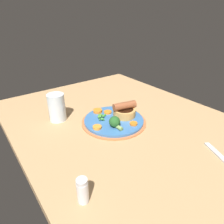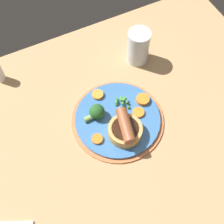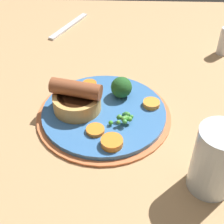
{
  "view_description": "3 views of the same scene",
  "coord_description": "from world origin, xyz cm",
  "px_view_note": "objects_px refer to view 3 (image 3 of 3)",
  "views": [
    {
      "loc": [
        50.93,
        -45.55,
        43.55
      ],
      "look_at": [
        -5.54,
        -3.22,
        6.87
      ],
      "focal_mm": 32.0,
      "sensor_mm": 36.0,
      "label": 1
    },
    {
      "loc": [
        15.6,
        32.72,
        79.56
      ],
      "look_at": [
        -3.05,
        -5.08,
        5.89
      ],
      "focal_mm": 50.0,
      "sensor_mm": 36.0,
      "label": 2
    },
    {
      "loc": [
        -49.12,
        -6.76,
        42.7
      ],
      "look_at": [
        -5.94,
        -5.08,
        5.71
      ],
      "focal_mm": 50.0,
      "sensor_mm": 36.0,
      "label": 3
    }
  ],
  "objects_px": {
    "dinner_plate": "(104,114)",
    "carrot_slice_2": "(95,130)",
    "carrot_slice_4": "(151,104)",
    "broccoli_floret_near": "(121,87)",
    "drinking_glass": "(216,160)",
    "carrot_slice_3": "(112,142)",
    "salt_shaker": "(224,41)",
    "fork": "(69,26)",
    "carrot_slice_0": "(90,84)",
    "pea_pile": "(124,118)",
    "sausage_pudding": "(77,99)"
  },
  "relations": [
    {
      "from": "sausage_pudding",
      "to": "carrot_slice_2",
      "type": "distance_m",
      "value": 0.08
    },
    {
      "from": "carrot_slice_4",
      "to": "salt_shaker",
      "type": "xyz_separation_m",
      "value": [
        0.23,
        -0.19,
        0.01
      ]
    },
    {
      "from": "broccoli_floret_near",
      "to": "carrot_slice_3",
      "type": "bearing_deg",
      "value": -8.91
    },
    {
      "from": "carrot_slice_0",
      "to": "broccoli_floret_near",
      "type": "bearing_deg",
      "value": -114.21
    },
    {
      "from": "fork",
      "to": "salt_shaker",
      "type": "relative_size",
      "value": 2.66
    },
    {
      "from": "sausage_pudding",
      "to": "carrot_slice_0",
      "type": "height_order",
      "value": "sausage_pudding"
    },
    {
      "from": "carrot_slice_2",
      "to": "fork",
      "type": "xyz_separation_m",
      "value": [
        0.44,
        0.11,
        -0.01
      ]
    },
    {
      "from": "carrot_slice_0",
      "to": "carrot_slice_3",
      "type": "height_order",
      "value": "carrot_slice_3"
    },
    {
      "from": "carrot_slice_4",
      "to": "carrot_slice_3",
      "type": "bearing_deg",
      "value": 146.06
    },
    {
      "from": "salt_shaker",
      "to": "carrot_slice_4",
      "type": "bearing_deg",
      "value": 140.6
    },
    {
      "from": "drinking_glass",
      "to": "pea_pile",
      "type": "bearing_deg",
      "value": 47.13
    },
    {
      "from": "dinner_plate",
      "to": "drinking_glass",
      "type": "xyz_separation_m",
      "value": [
        -0.15,
        -0.17,
        0.05
      ]
    },
    {
      "from": "pea_pile",
      "to": "fork",
      "type": "distance_m",
      "value": 0.45
    },
    {
      "from": "carrot_slice_0",
      "to": "fork",
      "type": "relative_size",
      "value": 0.17
    },
    {
      "from": "carrot_slice_2",
      "to": "salt_shaker",
      "type": "height_order",
      "value": "salt_shaker"
    },
    {
      "from": "carrot_slice_3",
      "to": "broccoli_floret_near",
      "type": "bearing_deg",
      "value": -5.55
    },
    {
      "from": "sausage_pudding",
      "to": "carrot_slice_4",
      "type": "bearing_deg",
      "value": -161.02
    },
    {
      "from": "fork",
      "to": "salt_shaker",
      "type": "bearing_deg",
      "value": -83.81
    },
    {
      "from": "broccoli_floret_near",
      "to": "salt_shaker",
      "type": "height_order",
      "value": "salt_shaker"
    },
    {
      "from": "carrot_slice_4",
      "to": "salt_shaker",
      "type": "distance_m",
      "value": 0.3
    },
    {
      "from": "carrot_slice_3",
      "to": "fork",
      "type": "bearing_deg",
      "value": 16.69
    },
    {
      "from": "dinner_plate",
      "to": "carrot_slice_2",
      "type": "height_order",
      "value": "carrot_slice_2"
    },
    {
      "from": "sausage_pudding",
      "to": "carrot_slice_3",
      "type": "relative_size",
      "value": 2.62
    },
    {
      "from": "pea_pile",
      "to": "broccoli_floret_near",
      "type": "relative_size",
      "value": 0.75
    },
    {
      "from": "pea_pile",
      "to": "broccoli_floret_near",
      "type": "height_order",
      "value": "broccoli_floret_near"
    },
    {
      "from": "carrot_slice_0",
      "to": "drinking_glass",
      "type": "height_order",
      "value": "drinking_glass"
    },
    {
      "from": "broccoli_floret_near",
      "to": "carrot_slice_0",
      "type": "relative_size",
      "value": 2.04
    },
    {
      "from": "carrot_slice_0",
      "to": "fork",
      "type": "height_order",
      "value": "carrot_slice_0"
    },
    {
      "from": "carrot_slice_2",
      "to": "drinking_glass",
      "type": "xyz_separation_m",
      "value": [
        -0.1,
        -0.18,
        0.04
      ]
    },
    {
      "from": "pea_pile",
      "to": "carrot_slice_2",
      "type": "xyz_separation_m",
      "value": [
        -0.03,
        0.05,
        -0.01
      ]
    },
    {
      "from": "sausage_pudding",
      "to": "salt_shaker",
      "type": "bearing_deg",
      "value": -130.23
    },
    {
      "from": "pea_pile",
      "to": "carrot_slice_0",
      "type": "distance_m",
      "value": 0.13
    },
    {
      "from": "pea_pile",
      "to": "carrot_slice_0",
      "type": "height_order",
      "value": "pea_pile"
    },
    {
      "from": "pea_pile",
      "to": "carrot_slice_4",
      "type": "relative_size",
      "value": 1.4
    },
    {
      "from": "pea_pile",
      "to": "dinner_plate",
      "type": "bearing_deg",
      "value": 49.97
    },
    {
      "from": "broccoli_floret_near",
      "to": "carrot_slice_3",
      "type": "xyz_separation_m",
      "value": [
        -0.14,
        0.01,
        -0.01
      ]
    },
    {
      "from": "dinner_plate",
      "to": "carrot_slice_0",
      "type": "height_order",
      "value": "carrot_slice_0"
    },
    {
      "from": "broccoli_floret_near",
      "to": "carrot_slice_4",
      "type": "relative_size",
      "value": 1.87
    },
    {
      "from": "carrot_slice_4",
      "to": "broccoli_floret_near",
      "type": "bearing_deg",
      "value": 62.56
    },
    {
      "from": "dinner_plate",
      "to": "carrot_slice_2",
      "type": "bearing_deg",
      "value": 168.62
    },
    {
      "from": "broccoli_floret_near",
      "to": "carrot_slice_0",
      "type": "bearing_deg",
      "value": -117.57
    },
    {
      "from": "carrot_slice_3",
      "to": "carrot_slice_4",
      "type": "relative_size",
      "value": 1.16
    },
    {
      "from": "carrot_slice_0",
      "to": "drinking_glass",
      "type": "distance_m",
      "value": 0.31
    },
    {
      "from": "drinking_glass",
      "to": "carrot_slice_4",
      "type": "bearing_deg",
      "value": 24.56
    },
    {
      "from": "carrot_slice_2",
      "to": "carrot_slice_3",
      "type": "relative_size",
      "value": 0.86
    },
    {
      "from": "sausage_pudding",
      "to": "pea_pile",
      "type": "height_order",
      "value": "sausage_pudding"
    },
    {
      "from": "dinner_plate",
      "to": "carrot_slice_2",
      "type": "relative_size",
      "value": 7.88
    },
    {
      "from": "dinner_plate",
      "to": "carrot_slice_3",
      "type": "bearing_deg",
      "value": -168.17
    },
    {
      "from": "fork",
      "to": "salt_shaker",
      "type": "xyz_separation_m",
      "value": [
        -0.13,
        -0.4,
        0.03
      ]
    },
    {
      "from": "drinking_glass",
      "to": "carrot_slice_0",
      "type": "bearing_deg",
      "value": 41.16
    }
  ]
}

